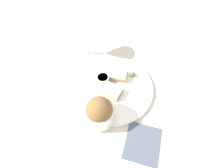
{
  "coord_description": "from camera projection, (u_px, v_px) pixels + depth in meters",
  "views": [
    {
      "loc": [
        -0.22,
        0.3,
        0.59
      ],
      "look_at": [
        0.0,
        0.0,
        0.03
      ],
      "focal_mm": 28.0,
      "sensor_mm": 36.0,
      "label": 1
    }
  ],
  "objects": [
    {
      "name": "fork",
      "position": [
        182.0,
        90.0,
        0.68
      ],
      "size": [
        0.12,
        0.17,
        0.01
      ],
      "color": "silver",
      "rests_on": "ground_plane"
    },
    {
      "name": "sauce_ramekin",
      "position": [
        102.0,
        79.0,
        0.68
      ],
      "size": [
        0.05,
        0.05,
        0.03
      ],
      "color": "beige",
      "rests_on": "dinner_plate"
    },
    {
      "name": "cheese_toast_far",
      "position": [
        112.0,
        91.0,
        0.65
      ],
      "size": [
        0.08,
        0.06,
        0.03
      ],
      "color": "tan",
      "rests_on": "dinner_plate"
    },
    {
      "name": "salad_bowl",
      "position": [
        99.0,
        112.0,
        0.57
      ],
      "size": [
        0.11,
        0.11,
        0.1
      ],
      "color": "white",
      "rests_on": "dinner_plate"
    },
    {
      "name": "dinner_plate",
      "position": [
        112.0,
        88.0,
        0.69
      ],
      "size": [
        0.32,
        0.32,
        0.01
      ],
      "color": "white",
      "rests_on": "ground_plane"
    },
    {
      "name": "garnish",
      "position": [
        133.0,
        74.0,
        0.7
      ],
      "size": [
        0.02,
        0.02,
        0.02
      ],
      "color": "#477533",
      "rests_on": "dinner_plate"
    },
    {
      "name": "napkin",
      "position": [
        142.0,
        143.0,
        0.57
      ],
      "size": [
        0.15,
        0.16,
        0.01
      ],
      "color": "#4C5666",
      "rests_on": "ground_plane"
    },
    {
      "name": "cheese_toast_near",
      "position": [
        117.0,
        75.0,
        0.7
      ],
      "size": [
        0.1,
        0.08,
        0.03
      ],
      "color": "tan",
      "rests_on": "dinner_plate"
    },
    {
      "name": "ground_plane",
      "position": [
        112.0,
        89.0,
        0.69
      ],
      "size": [
        4.0,
        4.0,
        0.0
      ],
      "primitive_type": "plane",
      "color": "beige"
    },
    {
      "name": "wine_glass",
      "position": [
        84.0,
        36.0,
        0.71
      ],
      "size": [
        0.09,
        0.09,
        0.15
      ],
      "color": "silver",
      "rests_on": "ground_plane"
    }
  ]
}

